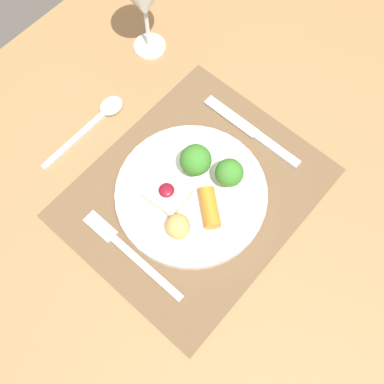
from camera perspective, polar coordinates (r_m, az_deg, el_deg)
ground_plane at (r=1.50m, az=0.17°, el=-11.24°), size 8.00×8.00×0.00m
dining_table at (r=0.85m, az=0.30°, el=-2.33°), size 1.52×0.99×0.76m
placemat at (r=0.77m, az=0.33°, el=-0.04°), size 0.41×0.34×0.00m
dinner_plate at (r=0.75m, az=0.14°, el=0.02°), size 0.26×0.26×0.08m
fork at (r=0.74m, az=-8.38°, el=-7.22°), size 0.02×0.21×0.01m
knife at (r=0.82m, az=8.33°, el=7.07°), size 0.02×0.21×0.01m
spoon at (r=0.85m, az=-11.58°, el=9.44°), size 0.19×0.04×0.01m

